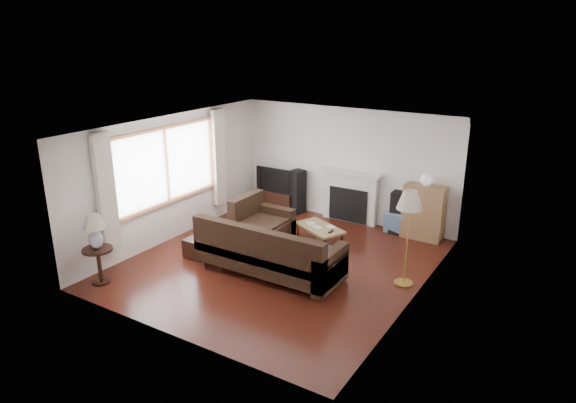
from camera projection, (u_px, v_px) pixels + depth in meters
The scene contains 17 objects.
room at pixel (279, 198), 8.97m from camera, with size 5.10×5.60×2.54m.
window at pixel (167, 165), 9.93m from camera, with size 0.12×2.74×1.54m, color brown.
curtain_near at pixel (106, 193), 8.73m from camera, with size 0.10×0.35×2.10m, color white.
curtain_far at pixel (219, 157), 11.18m from camera, with size 0.10×0.35×2.10m, color white.
fireplace at pixel (350, 196), 11.24m from camera, with size 1.40×0.26×1.15m, color white.
tv_stand at pixel (278, 200), 12.13m from camera, with size 0.89×0.40×0.44m, color black.
television at pixel (278, 179), 11.97m from camera, with size 1.00×0.13×0.57m, color black.
speaker_left at pixel (297, 192), 11.81m from camera, with size 0.28×0.34×1.01m, color black.
speaker_right at pixel (397, 212), 10.65m from camera, with size 0.25×0.30×0.89m, color black.
bookshelf at pixel (424, 212), 10.31m from camera, with size 0.81×0.38×1.11m, color #936B44.
globe_lamp at pixel (426, 180), 10.10m from camera, with size 0.25×0.25×0.25m, color white.
sectional_sofa at pixel (269, 249), 8.84m from camera, with size 2.79×2.04×0.90m, color black.
coffee_table at pixel (319, 236), 10.08m from camera, with size 1.01×0.55×0.39m, color olive.
footstool at pixel (198, 247), 9.61m from camera, with size 0.41×0.41×0.35m, color black.
floor_lamp at pixel (407, 239), 8.34m from camera, with size 0.42×0.42×1.63m, color #B58E3F.
side_table at pixel (99, 266), 8.56m from camera, with size 0.50×0.50×0.62m, color black.
table_lamp at pixel (95, 232), 8.37m from camera, with size 0.36×0.36×0.58m, color silver.
Camera 1 is at (4.62, -7.17, 4.05)m, focal length 32.00 mm.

